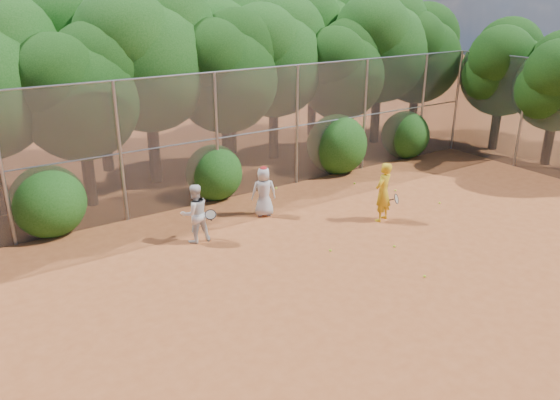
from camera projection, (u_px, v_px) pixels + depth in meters
ground at (371, 265)px, 13.24m from camera, size 80.00×80.00×0.00m
fence_back at (242, 133)px, 17.11m from camera, size 20.05×0.09×4.03m
fence_side at (522, 113)px, 19.99m from camera, size 0.09×6.09×4.03m
tree_2 at (79, 88)px, 15.76m from camera, size 3.99×3.47×5.47m
tree_3 at (147, 52)px, 17.55m from camera, size 4.89×4.26×6.70m
tree_4 at (225, 68)px, 18.59m from camera, size 4.19×3.64×5.73m
tree_5 at (274, 53)px, 20.40m from camera, size 4.51×3.92×6.17m
tree_6 at (342, 67)px, 21.11m from camera, size 3.86×3.36×5.29m
tree_7 at (380, 41)px, 22.59m from camera, size 4.77×4.14×6.53m
tree_8 at (419, 51)px, 23.54m from camera, size 4.25×3.70×5.82m
tree_10 at (95, 41)px, 18.67m from camera, size 5.15×4.48×7.06m
tree_11 at (230, 48)px, 21.09m from camera, size 4.64×4.03×6.35m
tree_12 at (314, 33)px, 23.76m from camera, size 5.02×4.37×6.88m
tree_13 at (504, 65)px, 21.82m from camera, size 3.86×3.36×5.29m
tree_14 at (560, 79)px, 19.85m from camera, size 3.61×3.14×4.94m
bush_0 at (48, 198)px, 14.69m from camera, size 2.00×2.00×2.00m
bush_1 at (214, 170)px, 17.31m from camera, size 1.80×1.80×1.80m
bush_2 at (337, 142)px, 19.81m from camera, size 2.20×2.20×2.20m
bush_3 at (405, 133)px, 21.67m from camera, size 1.90×1.90×1.90m
player_yellow at (383, 192)px, 15.52m from camera, size 0.88×0.62×1.73m
player_teen at (264, 191)px, 15.92m from camera, size 0.85×0.71×1.51m
player_white at (195, 213)px, 14.21m from camera, size 0.90×0.80×1.59m
ball_0 at (394, 246)px, 14.13m from camera, size 0.07×0.07×0.07m
ball_1 at (395, 190)px, 18.09m from camera, size 0.07×0.07×0.07m
ball_2 at (425, 276)px, 12.64m from camera, size 0.07×0.07×0.07m
ball_3 at (440, 203)px, 17.02m from camera, size 0.07×0.07×0.07m
ball_4 at (330, 250)px, 13.90m from camera, size 0.07×0.07×0.07m
ball_5 at (355, 183)px, 18.74m from camera, size 0.07×0.07×0.07m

